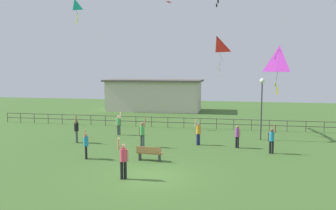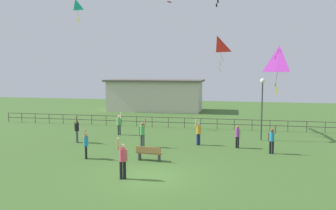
{
  "view_description": "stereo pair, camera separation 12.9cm",
  "coord_description": "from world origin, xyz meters",
  "px_view_note": "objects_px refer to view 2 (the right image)",
  "views": [
    {
      "loc": [
        4.08,
        -15.97,
        5.33
      ],
      "look_at": [
        -0.05,
        5.3,
        3.0
      ],
      "focal_mm": 36.62,
      "sensor_mm": 36.0,
      "label": 1
    },
    {
      "loc": [
        4.2,
        -15.94,
        5.33
      ],
      "look_at": [
        -0.05,
        5.3,
        3.0
      ],
      "focal_mm": 36.62,
      "sensor_mm": 36.0,
      "label": 2
    }
  ],
  "objects_px": {
    "person_2": "(119,123)",
    "lamppost": "(262,96)",
    "person_3": "(198,132)",
    "kite_1": "(279,60)",
    "park_bench": "(149,153)",
    "person_7": "(142,133)",
    "kite_3": "(76,6)",
    "person_5": "(77,129)",
    "person_0": "(123,158)",
    "kite_2": "(217,46)",
    "person_6": "(272,139)",
    "person_4": "(237,135)",
    "person_1": "(86,144)"
  },
  "relations": [
    {
      "from": "person_1",
      "to": "person_4",
      "type": "xyz_separation_m",
      "value": [
        8.78,
        4.54,
        -0.04
      ]
    },
    {
      "from": "person_5",
      "to": "person_7",
      "type": "bearing_deg",
      "value": -4.6
    },
    {
      "from": "person_2",
      "to": "kite_2",
      "type": "bearing_deg",
      "value": 11.7
    },
    {
      "from": "person_2",
      "to": "lamppost",
      "type": "bearing_deg",
      "value": 0.86
    },
    {
      "from": "person_4",
      "to": "person_5",
      "type": "xyz_separation_m",
      "value": [
        -11.32,
        -0.55,
        0.12
      ]
    },
    {
      "from": "person_5",
      "to": "kite_2",
      "type": "bearing_deg",
      "value": 26.97
    },
    {
      "from": "person_2",
      "to": "kite_3",
      "type": "relative_size",
      "value": 0.88
    },
    {
      "from": "person_3",
      "to": "person_6",
      "type": "distance_m",
      "value": 5.0
    },
    {
      "from": "person_6",
      "to": "person_7",
      "type": "xyz_separation_m",
      "value": [
        -8.43,
        0.19,
        0.06
      ]
    },
    {
      "from": "person_0",
      "to": "person_5",
      "type": "height_order",
      "value": "person_0"
    },
    {
      "from": "person_0",
      "to": "person_7",
      "type": "relative_size",
      "value": 1.03
    },
    {
      "from": "person_2",
      "to": "person_5",
      "type": "relative_size",
      "value": 0.94
    },
    {
      "from": "person_3",
      "to": "person_4",
      "type": "height_order",
      "value": "person_3"
    },
    {
      "from": "person_4",
      "to": "park_bench",
      "type": "bearing_deg",
      "value": -139.47
    },
    {
      "from": "person_3",
      "to": "person_6",
      "type": "xyz_separation_m",
      "value": [
        4.76,
        -1.54,
        0.01
      ]
    },
    {
      "from": "person_4",
      "to": "person_5",
      "type": "relative_size",
      "value": 0.76
    },
    {
      "from": "person_4",
      "to": "kite_2",
      "type": "bearing_deg",
      "value": 111.37
    },
    {
      "from": "person_6",
      "to": "kite_1",
      "type": "distance_m",
      "value": 5.16
    },
    {
      "from": "person_0",
      "to": "person_7",
      "type": "xyz_separation_m",
      "value": [
        -0.9,
        6.71,
        -0.03
      ]
    },
    {
      "from": "person_3",
      "to": "kite_2",
      "type": "height_order",
      "value": "kite_2"
    },
    {
      "from": "person_7",
      "to": "person_1",
      "type": "bearing_deg",
      "value": -124.35
    },
    {
      "from": "person_0",
      "to": "person_3",
      "type": "relative_size",
      "value": 1.1
    },
    {
      "from": "person_1",
      "to": "person_5",
      "type": "xyz_separation_m",
      "value": [
        -2.54,
        3.99,
        0.09
      ]
    },
    {
      "from": "person_7",
      "to": "person_4",
      "type": "bearing_deg",
      "value": 8.59
    },
    {
      "from": "lamppost",
      "to": "kite_1",
      "type": "bearing_deg",
      "value": -85.72
    },
    {
      "from": "park_bench",
      "to": "person_5",
      "type": "bearing_deg",
      "value": 149.47
    },
    {
      "from": "park_bench",
      "to": "person_1",
      "type": "relative_size",
      "value": 0.84
    },
    {
      "from": "lamppost",
      "to": "person_0",
      "type": "xyz_separation_m",
      "value": [
        -7.17,
        -10.61,
        -2.31
      ]
    },
    {
      "from": "kite_2",
      "to": "person_4",
      "type": "bearing_deg",
      "value": -68.63
    },
    {
      "from": "person_2",
      "to": "kite_3",
      "type": "height_order",
      "value": "kite_3"
    },
    {
      "from": "person_2",
      "to": "person_0",
      "type": "bearing_deg",
      "value": -69.68
    },
    {
      "from": "person_3",
      "to": "kite_1",
      "type": "relative_size",
      "value": 0.68
    },
    {
      "from": "person_1",
      "to": "person_2",
      "type": "relative_size",
      "value": 0.98
    },
    {
      "from": "kite_3",
      "to": "kite_1",
      "type": "bearing_deg",
      "value": -27.14
    },
    {
      "from": "person_6",
      "to": "kite_2",
      "type": "bearing_deg",
      "value": 124.68
    },
    {
      "from": "lamppost",
      "to": "person_6",
      "type": "bearing_deg",
      "value": -85.0
    },
    {
      "from": "lamppost",
      "to": "kite_2",
      "type": "bearing_deg",
      "value": 157.75
    },
    {
      "from": "person_5",
      "to": "kite_2",
      "type": "distance_m",
      "value": 12.38
    },
    {
      "from": "park_bench",
      "to": "person_6",
      "type": "bearing_deg",
      "value": 23.81
    },
    {
      "from": "park_bench",
      "to": "person_5",
      "type": "height_order",
      "value": "person_5"
    },
    {
      "from": "person_0",
      "to": "person_4",
      "type": "xyz_separation_m",
      "value": [
        5.43,
        7.67,
        -0.15
      ]
    },
    {
      "from": "person_2",
      "to": "kite_1",
      "type": "distance_m",
      "value": 13.68
    },
    {
      "from": "park_bench",
      "to": "person_7",
      "type": "relative_size",
      "value": 0.78
    },
    {
      "from": "kite_1",
      "to": "kite_2",
      "type": "distance_m",
      "value": 8.3
    },
    {
      "from": "park_bench",
      "to": "kite_3",
      "type": "xyz_separation_m",
      "value": [
        -9.06,
        9.72,
        10.32
      ]
    },
    {
      "from": "park_bench",
      "to": "person_2",
      "type": "xyz_separation_m",
      "value": [
        -4.3,
        7.05,
        0.47
      ]
    },
    {
      "from": "person_1",
      "to": "kite_1",
      "type": "xyz_separation_m",
      "value": [
        10.96,
        1.66,
        4.88
      ]
    },
    {
      "from": "person_7",
      "to": "kite_3",
      "type": "height_order",
      "value": "kite_3"
    },
    {
      "from": "kite_3",
      "to": "person_4",
      "type": "bearing_deg",
      "value": -21.15
    },
    {
      "from": "person_1",
      "to": "person_3",
      "type": "height_order",
      "value": "person_3"
    }
  ]
}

